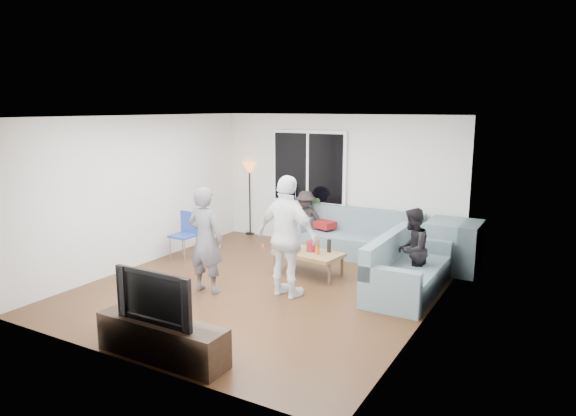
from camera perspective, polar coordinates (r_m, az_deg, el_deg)
The scene contains 30 objects.
floor at distance 8.07m, azimuth -2.74°, elevation -8.83°, with size 5.00×5.50×0.04m, color #56351C.
ceiling at distance 7.59m, azimuth -2.93°, elevation 10.25°, with size 5.00×5.50×0.04m, color white.
wall_back at distance 10.14m, azimuth 5.53°, elevation 2.95°, with size 5.00×0.04×2.60m, color silver.
wall_front at distance 5.64m, azimuth -18.02°, elevation -4.18°, with size 5.00×0.04×2.60m, color silver.
wall_left at distance 9.29m, azimuth -16.11°, elevation 1.81°, with size 0.04×5.50×2.60m, color silver.
wall_right at distance 6.75m, azimuth 15.60°, elevation -1.55°, with size 0.04×5.50×2.60m, color silver.
window_frame at distance 10.29m, azimuth 2.31°, elevation 4.52°, with size 1.62×0.06×1.47m, color white.
window_glass at distance 10.26m, azimuth 2.21°, elevation 4.49°, with size 1.50×0.02×1.35m, color black.
window_mullion at distance 10.25m, azimuth 2.18°, elevation 4.49°, with size 0.05×0.03×1.35m, color white.
radiator at distance 10.48m, azimuth 2.16°, elevation -2.26°, with size 1.30×0.12×0.62m, color silver.
potted_plant at distance 10.25m, azimuth 3.15°, elevation 0.22°, with size 0.19×0.16×0.35m, color #305B24.
vase at distance 10.43m, azimuth 1.43°, elevation -0.07°, with size 0.17×0.17×0.18m, color white.
sofa_back_section at distance 9.62m, azimuth 7.72°, elevation -2.87°, with size 2.30×0.85×0.85m, color slate, non-canonical shape.
sofa_right_section at distance 7.91m, azimuth 13.28°, elevation -6.15°, with size 0.85×2.00×0.85m, color slate, non-canonical shape.
sofa_corner at distance 9.15m, azimuth 17.85°, elevation -4.04°, with size 0.85×0.85×0.85m, color slate.
cushion_yellow at distance 10.05m, azimuth 1.52°, elevation -1.66°, with size 0.38×0.32×0.14m, color gold.
cushion_red at distance 9.92m, azimuth 4.11°, elevation -1.86°, with size 0.36×0.30×0.13m, color maroon.
coffee_table at distance 8.53m, azimuth 2.25°, elevation -6.15°, with size 1.10×0.60×0.40m, color olive.
pitcher at distance 8.49m, azimuth 2.60°, elevation -4.25°, with size 0.17×0.17×0.17m, color maroon.
side_chair at distance 9.53m, azimuth -11.55°, elevation -3.09°, with size 0.40×0.40×0.86m, color #233F98, non-canonical shape.
floor_lamp at distance 11.17m, azimuth -4.26°, elevation 1.02°, with size 0.32×0.32×1.56m, color orange, non-canonical shape.
player_left at distance 7.71m, azimuth -9.13°, elevation -3.53°, with size 0.58×0.38×1.60m, color #4C4C51.
player_right at distance 7.42m, azimuth -0.06°, elevation -3.24°, with size 1.05×0.44×1.79m, color white.
spectator_right at distance 7.96m, azimuth 13.58°, elevation -4.50°, with size 0.61×0.48×1.26m, color black.
spectator_back at distance 10.05m, azimuth 1.97°, elevation -1.32°, with size 0.74×0.42×1.14m, color black.
tv_console at distance 6.01m, azimuth -13.78°, elevation -13.95°, with size 1.60×0.40×0.44m, color #37261B.
television at distance 5.81m, azimuth -14.02°, elevation -9.34°, with size 1.03×0.13×0.59m, color black.
bottle_b at distance 8.39m, azimuth 1.10°, elevation -4.16°, with size 0.08×0.08×0.25m, color #41A01D.
bottle_e at distance 8.44m, azimuth 4.57°, elevation -4.22°, with size 0.07×0.07×0.21m, color black.
bottle_d at distance 8.31m, azimuth 3.27°, elevation -4.27°, with size 0.07×0.07×0.26m, color #D85C13.
Camera 1 is at (4.05, -6.42, 2.74)m, focal length 32.08 mm.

